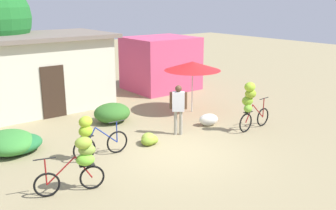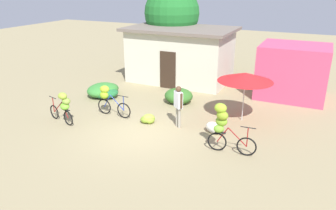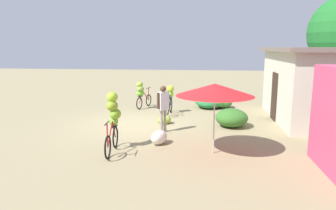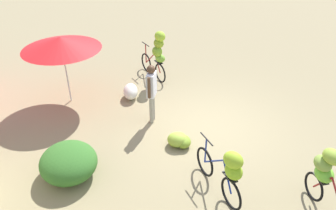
# 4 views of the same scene
# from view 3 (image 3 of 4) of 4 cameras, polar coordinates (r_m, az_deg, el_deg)

# --- Properties ---
(ground_plane) EXTENTS (60.00, 60.00, 0.00)m
(ground_plane) POSITION_cam_3_polar(r_m,az_deg,el_deg) (12.75, -5.77, -3.45)
(ground_plane) COLOR #958760
(building_low) EXTENTS (5.95, 3.83, 3.05)m
(building_low) POSITION_cam_3_polar(r_m,az_deg,el_deg) (14.41, 25.38, 3.43)
(building_low) COLOR beige
(building_low) RESTS_ON ground
(hedge_bush_front_left) EXTENTS (1.04, 1.03, 0.50)m
(hedge_bush_front_left) POSITION_cam_3_polar(r_m,az_deg,el_deg) (16.27, 9.74, 0.40)
(hedge_bush_front_left) COLOR #31682D
(hedge_bush_front_left) RESTS_ON ground
(hedge_bush_front_right) EXTENTS (1.44, 1.69, 0.64)m
(hedge_bush_front_right) POSITION_cam_3_polar(r_m,az_deg,el_deg) (16.23, 7.86, 0.68)
(hedge_bush_front_right) COLOR #3A8736
(hedge_bush_front_right) RESTS_ON ground
(hedge_bush_mid) EXTENTS (1.50, 1.24, 0.52)m
(hedge_bush_mid) POSITION_cam_3_polar(r_m,az_deg,el_deg) (16.07, 7.40, 0.38)
(hedge_bush_mid) COLOR #246E38
(hedge_bush_mid) RESTS_ON ground
(hedge_bush_by_door) EXTENTS (1.35, 1.25, 0.70)m
(hedge_bush_by_door) POSITION_cam_3_polar(r_m,az_deg,el_deg) (12.46, 11.45, -2.27)
(hedge_bush_by_door) COLOR #356D27
(hedge_bush_by_door) RESTS_ON ground
(market_umbrella) EXTENTS (2.23, 2.23, 2.05)m
(market_umbrella) POSITION_cam_3_polar(r_m,az_deg,el_deg) (8.98, 8.50, 2.75)
(market_umbrella) COLOR beige
(market_umbrella) RESTS_ON ground
(bicycle_leftmost) EXTENTS (1.59, 0.63, 1.36)m
(bicycle_leftmost) POSITION_cam_3_polar(r_m,az_deg,el_deg) (15.79, -4.87, 2.29)
(bicycle_leftmost) COLOR black
(bicycle_leftmost) RESTS_ON ground
(bicycle_near_pile) EXTENTS (1.71, 0.41, 1.30)m
(bicycle_near_pile) POSITION_cam_3_polar(r_m,az_deg,el_deg) (14.53, 0.33, 1.44)
(bicycle_near_pile) COLOR black
(bicycle_near_pile) RESTS_ON ground
(bicycle_center_loaded) EXTENTS (1.66, 0.47, 1.75)m
(bicycle_center_loaded) POSITION_cam_3_polar(r_m,az_deg,el_deg) (9.49, -9.95, -2.01)
(bicycle_center_loaded) COLOR black
(bicycle_center_loaded) RESTS_ON ground
(banana_pile_on_ground) EXTENTS (0.72, 0.71, 0.35)m
(banana_pile_on_ground) POSITION_cam_3_polar(r_m,az_deg,el_deg) (12.75, -0.69, -2.69)
(banana_pile_on_ground) COLOR #95B43A
(banana_pile_on_ground) RESTS_ON ground
(produce_sack) EXTENTS (0.81, 0.67, 0.44)m
(produce_sack) POSITION_cam_3_polar(r_m,az_deg,el_deg) (10.09, -1.62, -5.88)
(produce_sack) COLOR silver
(produce_sack) RESTS_ON ground
(person_vendor) EXTENTS (0.47, 0.41, 1.70)m
(person_vendor) POSITION_cam_3_polar(r_m,az_deg,el_deg) (11.31, -0.89, 0.21)
(person_vendor) COLOR gray
(person_vendor) RESTS_ON ground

